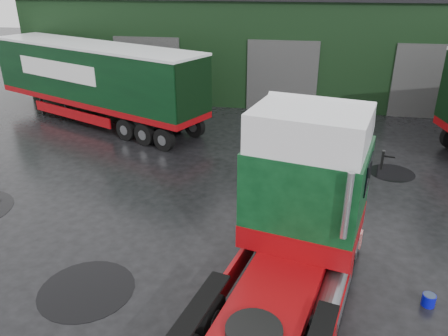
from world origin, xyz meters
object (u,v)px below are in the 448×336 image
Objects in this scene: tree_back_b at (388,20)px; trailer_left at (95,84)px; hero_tractor at (284,232)px; wash_bucket at (429,300)px; tree_back_a at (205,5)px; warehouse at (288,41)px.

trailer_left is at bearing -131.19° from tree_back_b.
hero_tractor is 4.27m from wash_bucket.
tree_back_a is 16.03m from tree_back_b.
hero_tractor reaches higher than wash_bucket.
tree_back_a is 1.27× the size of tree_back_b.
tree_back_a is (-12.55, 32.01, 4.60)m from wash_bucket.
wash_bucket is at bearing -68.60° from tree_back_a.
tree_back_a reaches higher than trailer_left.
wash_bucket is at bearing -106.04° from trailer_left.
trailer_left is (-10.49, 13.00, -0.21)m from hero_tractor.
tree_back_b reaches higher than warehouse.
trailer_left is 20.23m from tree_back_a.
tree_back_a is (-8.00, 10.00, 1.59)m from warehouse.
tree_back_a is (1.50, 20.00, 2.67)m from trailer_left.
tree_back_a is at bearing 128.66° from warehouse.
warehouse reaches higher than hero_tractor.
tree_back_b is at bearing 83.84° from wash_bucket.
wash_bucket is (3.56, 0.99, -2.15)m from hero_tractor.
tree_back_b is (16.00, 0.00, -1.00)m from tree_back_a.
trailer_left is 18.58m from wash_bucket.
hero_tractor is at bearing -74.77° from tree_back_a.
hero_tractor is 23.13× the size of wash_bucket.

